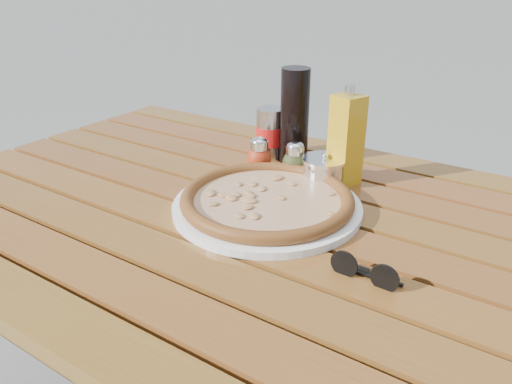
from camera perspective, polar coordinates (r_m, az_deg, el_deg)
The scene contains 10 objects.
table at distance 0.99m, azimuth -0.64°, elevation -5.97°, with size 1.40×0.90×0.75m.
plate at distance 0.95m, azimuth 1.27°, elevation -1.65°, with size 0.36×0.36×0.01m, color white.
pizza at distance 0.95m, azimuth 1.28°, elevation -0.79°, with size 0.42×0.42×0.03m.
pepper_shaker at distance 1.12m, azimuth 0.37°, elevation 4.19°, with size 0.05×0.05×0.08m.
oregano_shaker at distance 1.09m, azimuth 4.45°, elevation 3.65°, with size 0.06×0.06×0.08m.
dark_bottle at distance 1.16m, azimuth 4.43°, elevation 8.60°, with size 0.07×0.07×0.22m, color black.
soda_can at distance 1.20m, azimuth 1.63°, elevation 6.70°, with size 0.07×0.07×0.12m.
olive_oil_cruet at distance 1.05m, azimuth 10.26°, elevation 5.88°, with size 0.07×0.07×0.21m.
parmesan_tin at distance 1.06m, azimuth 7.78°, elevation 2.42°, with size 0.10×0.10×0.07m.
sunglasses at distance 0.76m, azimuth 12.30°, elevation -8.87°, with size 0.11×0.02×0.04m.
Camera 1 is at (0.48, -0.70, 1.18)m, focal length 35.00 mm.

